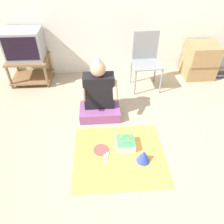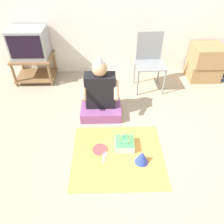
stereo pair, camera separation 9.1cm
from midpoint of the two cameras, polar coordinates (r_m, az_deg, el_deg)
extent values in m
plane|color=tan|center=(2.60, 9.59, -12.38)|extent=(16.00, 16.00, 0.00)
cube|color=olive|center=(3.93, -19.41, 13.32)|extent=(0.65, 0.50, 0.03)
cube|color=olive|center=(4.08, -18.39, 9.09)|extent=(0.65, 0.50, 0.02)
cylinder|color=olive|center=(3.94, -23.63, 8.87)|extent=(0.04, 0.04, 0.43)
cylinder|color=olive|center=(3.76, -15.23, 9.44)|extent=(0.04, 0.04, 0.43)
cylinder|color=olive|center=(4.30, -21.93, 11.91)|extent=(0.04, 0.04, 0.43)
cylinder|color=olive|center=(4.13, -14.12, 12.52)|extent=(0.04, 0.04, 0.43)
cube|color=#99999E|center=(3.85, -20.16, 16.61)|extent=(0.56, 0.43, 0.46)
cube|color=black|center=(3.66, -21.08, 15.44)|extent=(0.50, 0.01, 0.36)
cube|color=gray|center=(3.51, 10.71, 11.94)|extent=(0.47, 0.41, 0.02)
cube|color=gray|center=(3.57, 10.49, 16.56)|extent=(0.40, 0.04, 0.45)
cylinder|color=gray|center=(3.42, 7.53, 7.36)|extent=(0.02, 0.02, 0.43)
cylinder|color=gray|center=(3.52, 14.20, 7.46)|extent=(0.02, 0.02, 0.43)
cylinder|color=gray|center=(3.72, 6.58, 10.27)|extent=(0.02, 0.02, 0.43)
cylinder|color=gray|center=(3.81, 12.80, 10.31)|extent=(0.02, 0.02, 0.43)
cube|color=#A87F51|center=(4.23, 23.18, 9.93)|extent=(0.52, 0.43, 0.28)
cube|color=#A87F51|center=(4.10, 24.25, 13.47)|extent=(0.49, 0.47, 0.31)
cube|color=#8C4C8C|center=(3.09, -2.03, 0.43)|extent=(0.55, 0.41, 0.14)
cube|color=black|center=(2.94, -2.16, 5.62)|extent=(0.40, 0.20, 0.48)
sphere|color=tan|center=(2.77, -2.33, 11.26)|extent=(0.20, 0.20, 0.20)
cone|color=silver|center=(2.71, -2.40, 13.66)|extent=(0.11, 0.11, 0.09)
cylinder|color=tan|center=(2.82, -6.47, 5.61)|extent=(0.06, 0.25, 0.20)
cylinder|color=tan|center=(2.81, 2.06, 5.75)|extent=(0.06, 0.25, 0.20)
cube|color=#EFA84C|center=(2.61, 2.56, -11.22)|extent=(1.06, 0.95, 0.01)
cube|color=white|center=(2.66, 4.30, -8.33)|extent=(0.22, 0.22, 0.09)
cube|color=#4CB266|center=(2.63, 4.35, -7.59)|extent=(0.22, 0.22, 0.01)
cylinder|color=#EA4C4C|center=(2.62, 5.70, -7.11)|extent=(0.01, 0.01, 0.06)
sphere|color=#FFCC4C|center=(2.59, 5.74, -6.60)|extent=(0.01, 0.01, 0.01)
cylinder|color=#EA4C4C|center=(2.64, 5.32, -6.59)|extent=(0.01, 0.01, 0.06)
sphere|color=#FFCC4C|center=(2.62, 5.36, -6.08)|extent=(0.01, 0.01, 0.01)
cylinder|color=#4C7FE5|center=(2.65, 4.23, -6.28)|extent=(0.01, 0.01, 0.06)
sphere|color=#FFCC4C|center=(2.63, 4.26, -5.77)|extent=(0.01, 0.01, 0.01)
cylinder|color=yellow|center=(2.64, 3.40, -6.55)|extent=(0.01, 0.01, 0.06)
sphere|color=#FFCC4C|center=(2.61, 3.43, -6.04)|extent=(0.01, 0.01, 0.01)
cylinder|color=#EA4C4C|center=(2.61, 3.03, -7.22)|extent=(0.01, 0.01, 0.06)
sphere|color=#FFCC4C|center=(2.58, 3.05, -6.71)|extent=(0.01, 0.01, 0.01)
cylinder|color=#4C7FE5|center=(2.57, 3.55, -8.00)|extent=(0.01, 0.01, 0.06)
sphere|color=#FFCC4C|center=(2.55, 3.58, -7.49)|extent=(0.01, 0.01, 0.01)
cylinder|color=#4C7FE5|center=(2.57, 4.41, -8.24)|extent=(0.01, 0.01, 0.06)
sphere|color=#FFCC4C|center=(2.54, 4.45, -7.73)|extent=(0.01, 0.01, 0.01)
cylinder|color=#EA4C4C|center=(2.58, 5.32, -7.98)|extent=(0.01, 0.01, 0.06)
sphere|color=#FFCC4C|center=(2.56, 5.37, -7.47)|extent=(0.01, 0.01, 0.01)
cone|color=blue|center=(2.51, 8.89, -11.56)|extent=(0.16, 0.16, 0.16)
cylinder|color=#D84C4C|center=(2.66, -2.17, -9.73)|extent=(0.18, 0.18, 0.01)
ellipsoid|color=white|center=(2.62, -0.49, -10.70)|extent=(0.04, 0.05, 0.01)
cube|color=white|center=(2.57, -0.68, -11.94)|extent=(0.02, 0.10, 0.01)
ellipsoid|color=white|center=(2.60, -1.18, -11.21)|extent=(0.04, 0.05, 0.01)
cube|color=white|center=(2.56, -1.26, -12.48)|extent=(0.02, 0.10, 0.01)
camera|label=1|loc=(0.05, -89.01, 0.83)|focal=35.00mm
camera|label=2|loc=(0.05, 90.99, -0.83)|focal=35.00mm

